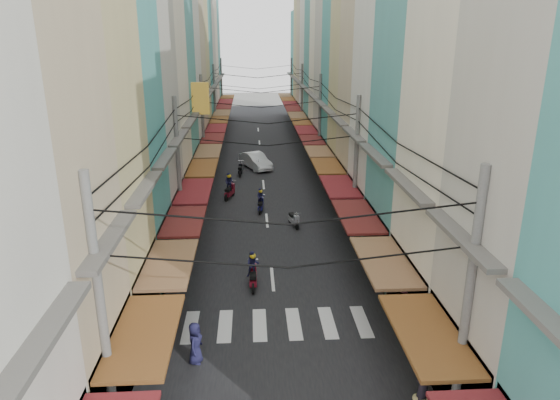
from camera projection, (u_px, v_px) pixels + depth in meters
name	position (u px, v px, depth m)	size (l,w,h in m)	color
ground	(271.00, 261.00, 26.02)	(160.00, 160.00, 0.00)	slate
road	(262.00, 166.00, 44.96)	(10.00, 80.00, 0.02)	black
sidewalk_left	(189.00, 167.00, 44.60)	(3.00, 80.00, 0.06)	gray
sidewalk_right	(333.00, 164.00, 45.32)	(3.00, 80.00, 0.06)	gray
crosswalk	(277.00, 324.00, 20.33)	(7.55, 2.40, 0.01)	silver
building_row_left	(158.00, 55.00, 38.19)	(7.80, 67.67, 23.70)	silver
building_row_right	(362.00, 59.00, 39.08)	(7.80, 68.98, 22.59)	teal
utility_poles	(262.00, 99.00, 38.17)	(10.20, 66.13, 8.20)	slate
white_car	(256.00, 168.00, 44.11)	(4.85, 1.90, 1.71)	white
bicycle	(420.00, 285.00, 23.56)	(0.67, 1.79, 1.23)	black
moving_scooters	(249.00, 204.00, 33.24)	(4.57, 22.89, 1.89)	black
parked_scooters	(370.00, 287.00, 22.44)	(13.29, 15.84, 1.00)	black
pedestrians	(192.00, 231.00, 27.15)	(12.13, 20.84, 2.25)	#241E29
market_umbrella	(416.00, 278.00, 19.89)	(2.19, 2.19, 2.31)	#B2B2B7
traffic_sign	(360.00, 217.00, 26.31)	(0.10, 0.63, 2.86)	slate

